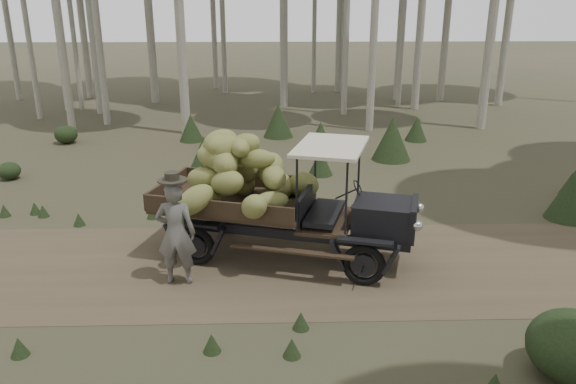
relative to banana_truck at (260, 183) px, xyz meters
name	(u,v)px	position (x,y,z in m)	size (l,w,h in m)	color
ground	(247,267)	(-0.27, -0.59, -1.51)	(120.00, 120.00, 0.00)	#473D2B
dirt_track	(247,267)	(-0.27, -0.59, -1.50)	(70.00, 4.00, 0.01)	brown
banana_truck	(260,183)	(0.00, 0.00, 0.00)	(5.36, 3.09, 2.58)	black
farmer	(176,232)	(-1.48, -1.16, -0.51)	(0.73, 0.54, 2.10)	#5C5A54
undergrowth	(289,213)	(0.60, 1.03, -1.03)	(22.25, 21.63, 1.38)	#233319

